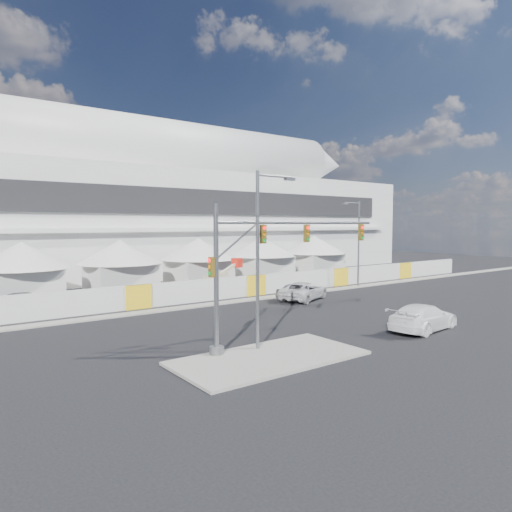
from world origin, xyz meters
TOP-DOWN VIEW (x-y plane):
  - ground at (0.00, 0.00)m, footprint 160.00×160.00m
  - median_island at (-6.00, -3.00)m, footprint 10.00×5.00m
  - far_curb at (20.00, 12.50)m, footprint 80.00×1.20m
  - stadium at (8.71, 41.50)m, footprint 80.00×24.80m
  - tent_row at (0.50, 24.00)m, footprint 53.40×8.40m
  - hoarding_fence at (6.00, 14.50)m, footprint 70.00×0.25m
  - scaffold_tower at (46.00, 36.00)m, footprint 4.40×4.40m
  - sedan_silver at (7.88, 10.25)m, footprint 2.25×4.77m
  - pickup_curb at (8.00, 9.67)m, footprint 4.81×6.53m
  - pickup_near at (6.08, -3.96)m, footprint 3.14×6.26m
  - lot_car_c at (-13.46, 19.08)m, footprint 2.57×5.30m
  - traffic_mast at (-5.39, -1.00)m, footprint 12.40×0.77m
  - streetlight_median at (-5.34, -1.42)m, footprint 2.68×0.27m
  - streetlight_curb at (18.52, 12.50)m, footprint 2.81×0.63m
  - boom_lift at (2.51, 16.34)m, footprint 7.02×2.63m

SIDE VIEW (x-z plane):
  - ground at x=0.00m, z-range 0.00..0.00m
  - far_curb at x=20.00m, z-range 0.00..0.12m
  - median_island at x=-6.00m, z-range 0.00..0.15m
  - lot_car_c at x=-13.46m, z-range 0.00..1.49m
  - sedan_silver at x=7.88m, z-range 0.00..1.58m
  - pickup_curb at x=8.00m, z-range 0.00..1.65m
  - pickup_near at x=6.08m, z-range 0.00..1.75m
  - boom_lift at x=2.51m, z-range -0.80..2.65m
  - hoarding_fence at x=6.00m, z-range 0.00..2.00m
  - tent_row at x=0.50m, z-range 0.45..5.85m
  - traffic_mast at x=-5.39m, z-range 0.68..8.58m
  - streetlight_curb at x=18.52m, z-range 0.76..10.24m
  - streetlight_median at x=-5.34m, z-range 0.87..10.55m
  - scaffold_tower at x=46.00m, z-range 0.00..12.00m
  - stadium at x=8.71m, z-range -1.54..20.44m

